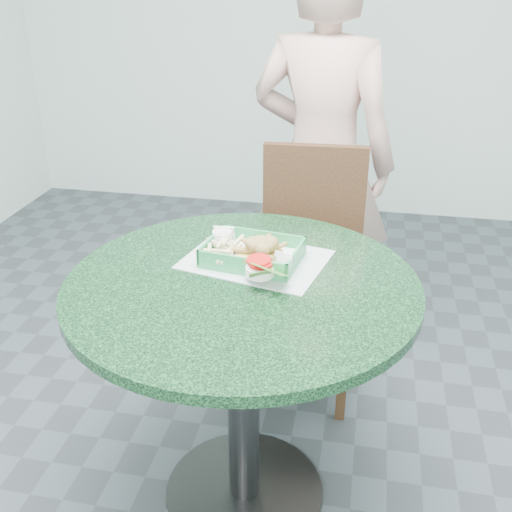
% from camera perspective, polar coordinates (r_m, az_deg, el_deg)
% --- Properties ---
extents(floor, '(4.00, 5.00, 0.02)m').
position_cam_1_polar(floor, '(2.05, -1.10, -21.60)').
color(floor, '#303335').
rests_on(floor, ground).
extents(cafe_table, '(0.93, 0.93, 0.75)m').
position_cam_1_polar(cafe_table, '(1.66, -1.28, -8.08)').
color(cafe_table, '#2E2E2F').
rests_on(cafe_table, floor).
extents(dining_chair, '(0.38, 0.38, 0.93)m').
position_cam_1_polar(dining_chair, '(2.23, 5.08, -0.04)').
color(dining_chair, '#58301F').
rests_on(dining_chair, floor).
extents(diner_person, '(0.70, 0.54, 1.72)m').
position_cam_1_polar(diner_person, '(2.39, 6.34, 10.19)').
color(diner_person, tan).
rests_on(diner_person, floor).
extents(placemat, '(0.43, 0.36, 0.00)m').
position_cam_1_polar(placemat, '(1.68, -0.01, -0.94)').
color(placemat, '#A5B6B3').
rests_on(placemat, cafe_table).
extents(food_basket, '(0.25, 0.19, 0.05)m').
position_cam_1_polar(food_basket, '(1.66, -0.31, -0.62)').
color(food_basket, '#2B8C4D').
rests_on(food_basket, placemat).
extents(crab_sandwich, '(0.13, 0.13, 0.08)m').
position_cam_1_polar(crab_sandwich, '(1.63, 0.56, 0.09)').
color(crab_sandwich, '#D8B256').
rests_on(crab_sandwich, food_basket).
extents(fries_pile, '(0.13, 0.14, 0.04)m').
position_cam_1_polar(fries_pile, '(1.64, -3.01, -0.21)').
color(fries_pile, beige).
rests_on(fries_pile, food_basket).
extents(sauce_ramekin, '(0.05, 0.05, 0.03)m').
position_cam_1_polar(sauce_ramekin, '(1.70, -3.56, 1.18)').
color(sauce_ramekin, white).
rests_on(sauce_ramekin, food_basket).
extents(garnish_cup, '(0.11, 0.11, 0.04)m').
position_cam_1_polar(garnish_cup, '(1.55, 1.16, -1.78)').
color(garnish_cup, white).
rests_on(garnish_cup, food_basket).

